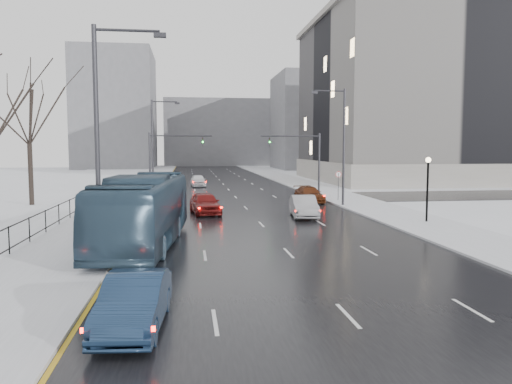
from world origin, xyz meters
name	(u,v)px	position (x,y,z in m)	size (l,w,h in m)	color
road	(227,188)	(0.00, 60.00, 0.02)	(16.00, 150.00, 0.04)	black
cross_road	(237,198)	(0.00, 48.00, 0.02)	(130.00, 10.00, 0.04)	black
sidewalk_left	(140,189)	(-10.50, 60.00, 0.08)	(5.00, 150.00, 0.16)	silver
sidewalk_right	(310,187)	(10.50, 60.00, 0.08)	(5.00, 150.00, 0.16)	silver
park_strip	(58,190)	(-20.00, 60.00, 0.06)	(14.00, 150.00, 0.12)	white
tree_park_e	(32,206)	(-18.20, 44.00, 0.00)	(9.45, 9.45, 13.50)	black
iron_fence	(50,217)	(-13.00, 30.00, 0.91)	(0.06, 70.00, 1.30)	black
streetlight_r_mid	(341,141)	(8.17, 40.00, 5.62)	(2.95, 0.25, 10.00)	#2D2D33
streetlight_l_near	(103,135)	(-8.17, 20.00, 5.62)	(2.95, 0.25, 10.00)	#2D2D33
streetlight_l_far	(155,142)	(-8.17, 52.00, 5.62)	(2.95, 0.25, 10.00)	#2D2D33
lamppost_r_mid	(428,180)	(11.00, 30.00, 2.94)	(0.36, 0.36, 4.28)	black
mast_signal_right	(309,157)	(7.33, 48.00, 4.11)	(6.10, 0.33, 6.50)	#2D2D33
mast_signal_left	(161,157)	(-7.33, 48.00, 4.11)	(6.10, 0.33, 6.50)	#2D2D33
no_uturn_sign	(338,177)	(9.20, 44.00, 2.30)	(0.60, 0.06, 2.70)	#2D2D33
civic_building	(447,107)	(35.00, 72.00, 11.21)	(41.00, 31.00, 24.80)	gray
bldg_far_right	(327,122)	(28.00, 115.00, 11.00)	(24.00, 20.00, 22.00)	slate
bldg_far_left	(116,110)	(-22.00, 125.00, 14.00)	(18.00, 22.00, 28.00)	slate
bldg_far_center	(219,133)	(4.00, 140.00, 9.00)	(30.00, 18.00, 18.00)	slate
sedan_left_near	(134,302)	(-6.26, 12.81, 0.80)	(1.60, 4.59, 1.51)	#172B47
bus	(144,210)	(-7.00, 24.87, 1.87)	(3.07, 13.14, 3.66)	#30485E
sedan_center_near	(205,203)	(-3.50, 36.58, 0.87)	(1.96, 4.88, 1.66)	maroon
sedan_right_near	(304,206)	(3.50, 33.82, 0.83)	(1.68, 4.82, 1.59)	#9D9CA0
sedan_right_far	(309,194)	(6.30, 43.60, 0.75)	(1.98, 4.86, 1.41)	#5A260F
sedan_center_far	(198,180)	(-3.50, 63.34, 0.81)	(1.82, 4.53, 1.54)	silver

